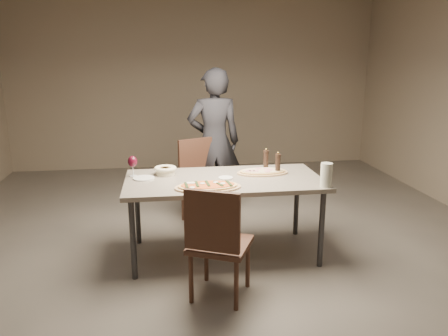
{
  "coord_description": "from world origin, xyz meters",
  "views": [
    {
      "loc": [
        -0.54,
        -3.81,
        1.84
      ],
      "look_at": [
        0.0,
        0.0,
        0.85
      ],
      "focal_mm": 35.0,
      "sensor_mm": 36.0,
      "label": 1
    }
  ],
  "objects": [
    {
      "name": "room",
      "position": [
        0.0,
        0.0,
        1.4
      ],
      "size": [
        7.0,
        7.0,
        7.0
      ],
      "color": "#615B54",
      "rests_on": "ground"
    },
    {
      "name": "dining_table",
      "position": [
        0.0,
        0.0,
        0.69
      ],
      "size": [
        1.8,
        0.9,
        0.75
      ],
      "color": "gray",
      "rests_on": "ground"
    },
    {
      "name": "zucchini_pizza",
      "position": [
        -0.18,
        -0.28,
        0.77
      ],
      "size": [
        0.57,
        0.31,
        0.05
      ],
      "rotation": [
        0.0,
        0.0,
        -0.24
      ],
      "color": "tan",
      "rests_on": "dining_table"
    },
    {
      "name": "ham_pizza",
      "position": [
        0.39,
        0.13,
        0.77
      ],
      "size": [
        0.49,
        0.27,
        0.04
      ],
      "rotation": [
        0.0,
        0.0,
        -0.1
      ],
      "color": "tan",
      "rests_on": "dining_table"
    },
    {
      "name": "bread_basket",
      "position": [
        -0.53,
        0.22,
        0.79
      ],
      "size": [
        0.21,
        0.21,
        0.08
      ],
      "rotation": [
        0.0,
        0.0,
        0.3
      ],
      "color": "beige",
      "rests_on": "dining_table"
    },
    {
      "name": "oil_dish",
      "position": [
        0.01,
        -0.01,
        0.76
      ],
      "size": [
        0.13,
        0.13,
        0.02
      ],
      "rotation": [
        0.0,
        0.0,
        0.0
      ],
      "color": "white",
      "rests_on": "dining_table"
    },
    {
      "name": "pepper_mill_left",
      "position": [
        0.53,
        0.09,
        0.85
      ],
      "size": [
        0.05,
        0.05,
        0.21
      ],
      "rotation": [
        0.0,
        0.0,
        0.3
      ],
      "color": "black",
      "rests_on": "dining_table"
    },
    {
      "name": "pepper_mill_right",
      "position": [
        0.45,
        0.26,
        0.85
      ],
      "size": [
        0.05,
        0.05,
        0.21
      ],
      "rotation": [
        0.0,
        0.0,
        0.21
      ],
      "color": "black",
      "rests_on": "dining_table"
    },
    {
      "name": "carafe",
      "position": [
        0.83,
        -0.38,
        0.85
      ],
      "size": [
        0.1,
        0.1,
        0.21
      ],
      "rotation": [
        0.0,
        0.0,
        0.04
      ],
      "color": "silver",
      "rests_on": "dining_table"
    },
    {
      "name": "wine_glass",
      "position": [
        -0.83,
        0.19,
        0.89
      ],
      "size": [
        0.09,
        0.09,
        0.2
      ],
      "rotation": [
        0.0,
        0.0,
        0.02
      ],
      "color": "silver",
      "rests_on": "dining_table"
    },
    {
      "name": "side_plate",
      "position": [
        -0.73,
        0.09,
        0.76
      ],
      "size": [
        0.19,
        0.19,
        0.01
      ],
      "rotation": [
        0.0,
        0.0,
        0.32
      ],
      "color": "white",
      "rests_on": "dining_table"
    },
    {
      "name": "chair_near",
      "position": [
        -0.17,
        -0.8,
        0.52
      ],
      "size": [
        0.58,
        0.58,
        0.92
      ],
      "rotation": [
        0.0,
        0.0,
        -0.43
      ],
      "color": "#3F251A",
      "rests_on": "ground"
    },
    {
      "name": "chair_far",
      "position": [
        -0.14,
        0.93,
        0.52
      ],
      "size": [
        0.58,
        0.58,
        0.94
      ],
      "rotation": [
        0.0,
        0.0,
        3.56
      ],
      "color": "#3F251A",
      "rests_on": "ground"
    },
    {
      "name": "diner",
      "position": [
        0.05,
        1.21,
        0.86
      ],
      "size": [
        0.64,
        0.43,
        1.72
      ],
      "primitive_type": "imported",
      "rotation": [
        0.0,
        0.0,
        3.18
      ],
      "color": "black",
      "rests_on": "ground"
    }
  ]
}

